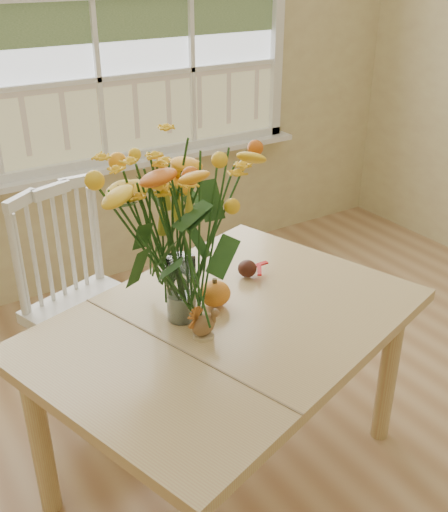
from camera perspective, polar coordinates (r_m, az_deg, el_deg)
wall_back at (r=3.25m, az=-12.44°, el=19.66°), size 4.00×0.02×2.70m
dining_table at (r=2.01m, az=0.31°, el=-8.16°), size 1.44×1.21×0.66m
windsor_chair at (r=2.48m, az=-13.73°, el=-3.13°), size 0.53×0.52×0.92m
flower_vase at (r=1.81m, az=-4.33°, el=2.81°), size 0.46×0.46×0.54m
pumpkin at (r=2.01m, az=-0.89°, el=-3.70°), size 0.11×0.11×0.08m
turkey_figurine at (r=1.85m, az=-1.99°, el=-6.57°), size 0.10×0.08×0.11m
dark_gourd at (r=2.19m, az=2.23°, el=-1.28°), size 0.13×0.10×0.06m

